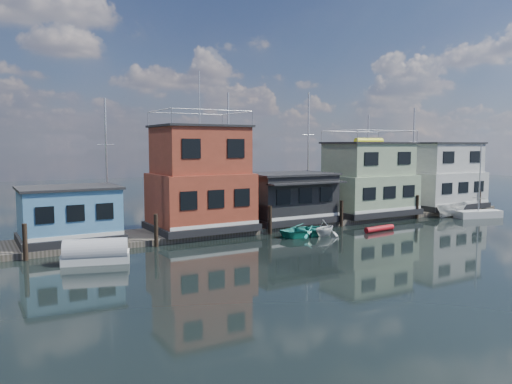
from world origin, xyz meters
TOP-DOWN VIEW (x-y plane):
  - ground at (0.00, 0.00)m, footprint 160.00×160.00m
  - dock at (0.00, 12.00)m, footprint 48.00×5.00m
  - houseboat_blue at (-18.00, 12.00)m, footprint 6.40×4.90m
  - houseboat_red at (-8.50, 12.00)m, footprint 7.40×5.90m
  - houseboat_dark at (-0.50, 11.98)m, footprint 7.40×6.10m
  - houseboat_green at (8.50, 12.00)m, footprint 8.40×5.90m
  - houseboat_white at (18.50, 12.00)m, footprint 8.40×5.90m
  - pilings at (-0.33, 9.20)m, footprint 42.28×0.28m
  - background_masts at (4.76, 18.00)m, footprint 36.40×0.16m
  - motorboat at (15.70, 8.30)m, footprint 3.66×1.63m
  - tarp_runabout at (-17.56, 6.50)m, footprint 3.99×2.47m
  - red_kayak at (4.11, 5.93)m, footprint 3.09×0.75m
  - dinghy_teal at (-1.94, 7.30)m, footprint 4.47×3.36m
  - dinghy_white at (-0.82, 6.56)m, footprint 2.93×2.73m
  - day_sailer at (17.47, 6.74)m, footprint 4.57×2.57m

SIDE VIEW (x-z plane):
  - ground at x=0.00m, z-range 0.00..0.00m
  - dock at x=0.00m, z-range 0.00..0.40m
  - red_kayak at x=4.11m, z-range 0.00..0.45m
  - day_sailer at x=17.47m, z-range -3.01..3.83m
  - dinghy_teal at x=-1.94m, z-range 0.00..0.88m
  - tarp_runabout at x=-17.56m, z-range -0.19..1.32m
  - dinghy_white at x=-0.82m, z-range 0.00..1.25m
  - motorboat at x=15.70m, z-range 0.00..1.37m
  - pilings at x=-0.33m, z-range 0.00..2.20m
  - houseboat_blue at x=-18.00m, z-range 0.38..4.04m
  - houseboat_dark at x=-0.50m, z-range 0.39..4.45m
  - houseboat_white at x=18.50m, z-range 0.21..6.87m
  - houseboat_green at x=8.50m, z-range 0.03..7.06m
  - houseboat_red at x=-8.50m, z-range -1.83..10.03m
  - background_masts at x=4.76m, z-range -0.45..11.55m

